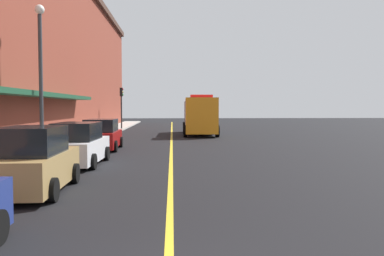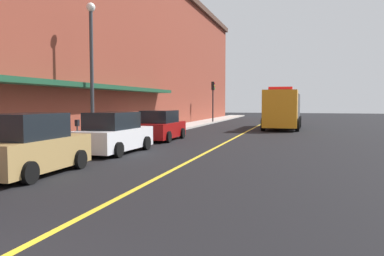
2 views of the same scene
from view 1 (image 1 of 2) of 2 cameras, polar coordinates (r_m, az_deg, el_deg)
name	(u,v)px [view 1 (image 1 of 2)]	position (r m, az deg, el deg)	size (l,w,h in m)	color
ground_plane	(172,140)	(29.75, -2.91, -1.72)	(112.00, 112.00, 0.00)	black
sidewalk_left	(86,139)	(30.39, -14.68, -1.58)	(2.40, 70.00, 0.15)	#ADA8A0
lane_center_stripe	(172,140)	(29.74, -2.91, -1.72)	(0.16, 70.00, 0.01)	gold
parked_car_1	(33,162)	(12.46, -21.47, -4.50)	(2.01, 4.24, 1.90)	#A5844C
parked_car_2	(79,145)	(17.70, -15.70, -2.36)	(2.09, 4.48, 1.81)	silver
parked_car_3	(102,135)	(23.61, -12.62, -1.03)	(2.09, 4.40, 1.76)	maroon
utility_truck	(200,116)	(35.56, 1.07, 1.69)	(3.01, 8.52, 3.42)	orange
parking_meter_0	(38,141)	(17.47, -20.85, -1.79)	(0.14, 0.18, 1.33)	#4C4C51
parking_meter_2	(59,136)	(20.30, -18.26, -1.09)	(0.14, 0.18, 1.33)	#4C4C51
street_lamp_left	(41,64)	(19.91, -20.59, 8.41)	(0.44, 0.44, 6.94)	#33383D
traffic_light_near	(121,100)	(43.26, -9.92, 3.91)	(0.38, 0.36, 4.30)	#232326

